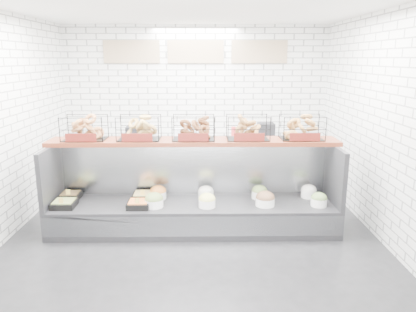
{
  "coord_description": "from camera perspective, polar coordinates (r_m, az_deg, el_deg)",
  "views": [
    {
      "loc": [
        0.13,
        -5.12,
        2.38
      ],
      "look_at": [
        0.2,
        0.45,
        1.03
      ],
      "focal_mm": 35.0,
      "sensor_mm": 36.0,
      "label": 1
    }
  ],
  "objects": [
    {
      "name": "ground",
      "position": [
        5.65,
        -2.04,
        -11.34
      ],
      "size": [
        5.5,
        5.5,
        0.0
      ],
      "primitive_type": "plane",
      "color": "black",
      "rests_on": "ground"
    },
    {
      "name": "prep_counter",
      "position": [
        7.79,
        -1.69,
        -0.63
      ],
      "size": [
        4.0,
        0.6,
        1.2
      ],
      "color": "#93969B",
      "rests_on": "ground"
    },
    {
      "name": "bagel_shelf",
      "position": [
        5.73,
        -2.04,
        3.63
      ],
      "size": [
        4.1,
        0.5,
        0.4
      ],
      "color": "#511E11",
      "rests_on": "display_case"
    },
    {
      "name": "display_case",
      "position": [
        5.84,
        -1.92,
        -7.01
      ],
      "size": [
        4.0,
        0.9,
        1.2
      ],
      "color": "black",
      "rests_on": "ground"
    },
    {
      "name": "room_shell",
      "position": [
        5.74,
        -2.09,
        10.35
      ],
      "size": [
        5.02,
        5.51,
        3.01
      ],
      "color": "white",
      "rests_on": "ground"
    }
  ]
}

